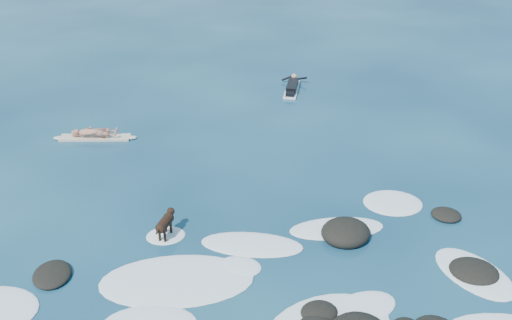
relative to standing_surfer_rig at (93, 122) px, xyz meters
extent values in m
plane|color=#0A2642|center=(4.07, -8.31, -0.71)|extent=(160.00, 160.00, 0.00)
ellipsoid|color=black|center=(7.50, -7.56, -0.56)|extent=(1.84, 1.80, 0.60)
ellipsoid|color=black|center=(-0.33, -8.07, -0.65)|extent=(1.06, 1.27, 0.25)
ellipsoid|color=black|center=(10.27, -9.60, -0.63)|extent=(1.57, 1.50, 0.32)
ellipsoid|color=black|center=(10.74, -7.03, -0.65)|extent=(1.15, 1.12, 0.26)
ellipsoid|color=black|center=(6.01, -10.44, -0.64)|extent=(0.97, 0.89, 0.29)
ellipsoid|color=white|center=(9.46, -6.08, -0.70)|extent=(2.07, 1.83, 0.12)
ellipsoid|color=white|center=(10.29, -9.61, -0.70)|extent=(2.12, 2.68, 0.12)
ellipsoid|color=white|center=(7.38, -7.14, -0.70)|extent=(2.77, 1.18, 0.12)
ellipsoid|color=white|center=(4.40, -8.42, -0.70)|extent=(1.41, 1.24, 0.12)
ellipsoid|color=white|center=(7.07, -10.39, -0.70)|extent=(2.00, 1.51, 0.12)
ellipsoid|color=white|center=(4.87, -7.53, -0.70)|extent=(3.04, 1.90, 0.12)
ellipsoid|color=white|center=(2.79, -8.72, -0.70)|extent=(4.03, 2.35, 0.12)
ellipsoid|color=white|center=(2.54, -6.75, -0.70)|extent=(1.10, 0.90, 0.12)
cube|color=beige|center=(0.00, 0.00, -0.66)|extent=(2.67, 0.91, 0.09)
ellipsoid|color=beige|center=(1.30, -0.19, -0.66)|extent=(0.56, 0.37, 0.10)
ellipsoid|color=beige|center=(-1.30, 0.19, -0.66)|extent=(0.56, 0.37, 0.10)
imported|color=#AE715B|center=(0.00, 0.00, 0.24)|extent=(0.49, 0.67, 1.71)
cube|color=white|center=(8.43, 3.87, -0.65)|extent=(1.27, 2.47, 0.09)
ellipsoid|color=white|center=(8.80, 5.03, -0.65)|extent=(0.44, 0.59, 0.09)
cube|color=black|center=(8.43, 3.87, -0.49)|extent=(0.88, 1.55, 0.24)
sphere|color=tan|center=(8.69, 4.69, -0.36)|extent=(0.32, 0.32, 0.25)
cylinder|color=black|center=(8.45, 4.94, -0.50)|extent=(0.61, 0.15, 0.27)
cylinder|color=black|center=(9.04, 4.75, -0.50)|extent=(0.52, 0.47, 0.27)
cube|color=black|center=(8.17, 3.09, -0.53)|extent=(0.54, 0.69, 0.15)
cylinder|color=black|center=(2.54, -6.85, -0.20)|extent=(0.52, 0.67, 0.29)
sphere|color=black|center=(2.65, -6.60, -0.20)|extent=(0.40, 0.40, 0.30)
sphere|color=black|center=(2.43, -7.09, -0.20)|extent=(0.37, 0.37, 0.27)
sphere|color=black|center=(2.73, -6.44, -0.10)|extent=(0.29, 0.29, 0.22)
cone|color=black|center=(2.78, -6.33, -0.11)|extent=(0.16, 0.17, 0.11)
cone|color=black|center=(2.67, -6.43, -0.01)|extent=(0.12, 0.11, 0.11)
cone|color=black|center=(2.78, -6.48, -0.01)|extent=(0.12, 0.11, 0.11)
cylinder|color=black|center=(2.56, -6.63, -0.51)|extent=(0.10, 0.10, 0.39)
cylinder|color=black|center=(2.70, -6.69, -0.51)|extent=(0.10, 0.10, 0.39)
cylinder|color=black|center=(2.38, -7.00, -0.51)|extent=(0.10, 0.10, 0.39)
cylinder|color=black|center=(2.52, -7.07, -0.51)|extent=(0.10, 0.10, 0.39)
cylinder|color=black|center=(2.37, -7.21, -0.15)|extent=(0.17, 0.28, 0.17)
camera|label=1|loc=(3.02, -20.09, 8.65)|focal=40.00mm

